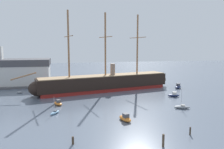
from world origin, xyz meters
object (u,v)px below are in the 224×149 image
at_px(mooring_piling_nearest, 190,131).
at_px(mooring_piling_right_pair, 73,140).
at_px(sailboat_mid_left, 55,112).
at_px(motorboat_alongside_bow, 58,103).
at_px(motorboat_alongside_stern, 174,95).
at_px(motorboat_far_right, 178,87).
at_px(dinghy_far_left, 19,92).
at_px(tall_ship, 105,82).
at_px(sailboat_mid_right, 182,107).
at_px(motorboat_near_centre, 125,118).
at_px(mooring_piling_left_pair, 163,141).
at_px(dockside_warehouse_left, 4,73).

relative_size(mooring_piling_nearest, mooring_piling_right_pair, 1.13).
xyz_separation_m(sailboat_mid_left, motorboat_alongside_bow, (0.65, 8.39, 0.19)).
height_order(motorboat_alongside_stern, motorboat_far_right, motorboat_far_right).
relative_size(sailboat_mid_left, motorboat_far_right, 0.95).
xyz_separation_m(motorboat_alongside_stern, dinghy_far_left, (-51.26, 17.58, -0.29)).
bearing_deg(motorboat_alongside_bow, tall_ship, 44.84).
height_order(motorboat_alongside_bow, mooring_piling_right_pair, motorboat_alongside_bow).
height_order(tall_ship, sailboat_mid_left, tall_ship).
height_order(tall_ship, dinghy_far_left, tall_ship).
height_order(tall_ship, sailboat_mid_right, tall_ship).
xyz_separation_m(tall_ship, motorboat_near_centre, (-2.25, -34.36, -2.53)).
bearing_deg(mooring_piling_left_pair, motorboat_alongside_bow, 119.38).
bearing_deg(motorboat_alongside_bow, dockside_warehouse_left, 121.78).
height_order(sailboat_mid_left, motorboat_alongside_stern, sailboat_mid_left).
height_order(sailboat_mid_left, sailboat_mid_right, sailboat_mid_right).
height_order(tall_ship, mooring_piling_nearest, tall_ship).
bearing_deg(mooring_piling_nearest, tall_ship, 99.54).
distance_m(motorboat_alongside_bow, dockside_warehouse_left, 43.30).
bearing_deg(mooring_piling_left_pair, sailboat_mid_right, 52.79).
xyz_separation_m(tall_ship, motorboat_far_right, (29.29, -1.66, -2.46)).
height_order(motorboat_far_right, mooring_piling_left_pair, mooring_piling_left_pair).
xyz_separation_m(mooring_piling_nearest, mooring_piling_right_pair, (-21.90, 0.88, -0.09)).
relative_size(sailboat_mid_right, mooring_piling_nearest, 3.64).
relative_size(dinghy_far_left, dockside_warehouse_left, 0.06).
distance_m(mooring_piling_nearest, dockside_warehouse_left, 79.96).
bearing_deg(motorboat_near_centre, tall_ship, 86.26).
bearing_deg(mooring_piling_nearest, motorboat_near_centre, 133.15).
bearing_deg(dinghy_far_left, motorboat_alongside_stern, -18.93).
relative_size(sailboat_mid_right, motorboat_far_right, 1.19).
xyz_separation_m(tall_ship, mooring_piling_nearest, (7.53, -44.78, -2.39)).
height_order(dinghy_far_left, mooring_piling_nearest, mooring_piling_nearest).
height_order(mooring_piling_nearest, dockside_warehouse_left, dockside_warehouse_left).
xyz_separation_m(motorboat_alongside_bow, motorboat_alongside_stern, (37.43, 2.14, 0.02)).
bearing_deg(motorboat_alongside_bow, mooring_piling_left_pair, -60.62).
xyz_separation_m(sailboat_mid_left, mooring_piling_right_pair, (3.51, -18.37, 0.30)).
distance_m(motorboat_alongside_bow, dinghy_far_left, 24.09).
xyz_separation_m(sailboat_mid_left, dinghy_far_left, (-13.18, 28.11, -0.09)).
bearing_deg(motorboat_alongside_stern, sailboat_mid_left, -164.54).
height_order(sailboat_mid_left, dinghy_far_left, sailboat_mid_left).
height_order(sailboat_mid_left, mooring_piling_left_pair, sailboat_mid_left).
distance_m(sailboat_mid_right, mooring_piling_nearest, 18.15).
xyz_separation_m(dinghy_far_left, mooring_piling_left_pair, (31.36, -50.86, 0.82)).
distance_m(motorboat_far_right, mooring_piling_nearest, 48.31).
bearing_deg(tall_ship, motorboat_alongside_stern, -36.60).
relative_size(motorboat_far_right, mooring_piling_right_pair, 3.46).
distance_m(sailboat_mid_left, motorboat_far_right, 52.88).
relative_size(motorboat_alongside_bow, mooring_piling_right_pair, 3.04).
relative_size(mooring_piling_left_pair, mooring_piling_right_pair, 1.63).
xyz_separation_m(sailboat_mid_right, mooring_piling_right_pair, (-29.76, -15.49, 0.21)).
bearing_deg(sailboat_mid_right, dinghy_far_left, 146.28).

